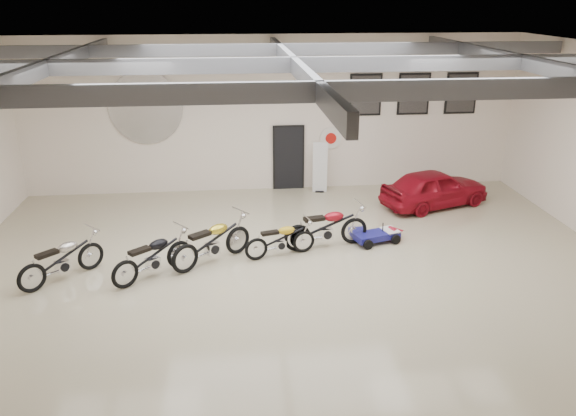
{
  "coord_description": "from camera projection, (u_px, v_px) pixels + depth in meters",
  "views": [
    {
      "loc": [
        -1.33,
        -11.91,
        6.11
      ],
      "look_at": [
        0.0,
        1.2,
        1.1
      ],
      "focal_mm": 35.0,
      "sensor_mm": 36.0,
      "label": 1
    }
  ],
  "objects": [
    {
      "name": "motorcycle_red",
      "position": [
        326.0,
        226.0,
        14.33
      ],
      "size": [
        2.31,
        1.12,
        1.15
      ],
      "primitive_type": null,
      "rotation": [
        0.0,
        0.0,
        0.2
      ],
      "color": "silver",
      "rests_on": "floor"
    },
    {
      "name": "poster_right",
      "position": [
        461.0,
        93.0,
        18.4
      ],
      "size": [
        1.05,
        0.08,
        1.35
      ],
      "primitive_type": null,
      "color": "black",
      "rests_on": "back_wall"
    },
    {
      "name": "go_kart",
      "position": [
        381.0,
        232.0,
        14.75
      ],
      "size": [
        1.61,
        1.08,
        0.54
      ],
      "primitive_type": null,
      "rotation": [
        0.0,
        0.0,
        0.3
      ],
      "color": "navy",
      "rests_on": "floor"
    },
    {
      "name": "ceiling_beams",
      "position": [
        294.0,
        65.0,
        11.68
      ],
      "size": [
        15.8,
        11.8,
        0.32
      ],
      "primitive_type": null,
      "color": "#5A5C62",
      "rests_on": "ceiling"
    },
    {
      "name": "motorcycle_yellow",
      "position": [
        280.0,
        239.0,
        13.87
      ],
      "size": [
        1.88,
        1.01,
        0.93
      ],
      "primitive_type": null,
      "rotation": [
        0.0,
        0.0,
        0.27
      ],
      "color": "silver",
      "rests_on": "floor"
    },
    {
      "name": "door",
      "position": [
        289.0,
        158.0,
        18.58
      ],
      "size": [
        0.92,
        0.08,
        2.1
      ],
      "primitive_type": "cube",
      "color": "black",
      "rests_on": "back_wall"
    },
    {
      "name": "motorcycle_black",
      "position": [
        152.0,
        256.0,
        12.8
      ],
      "size": [
        1.98,
        1.81,
        1.07
      ],
      "primitive_type": null,
      "rotation": [
        0.0,
        0.0,
        0.7
      ],
      "color": "silver",
      "rests_on": "floor"
    },
    {
      "name": "poster_left",
      "position": [
        365.0,
        95.0,
        18.09
      ],
      "size": [
        1.05,
        0.08,
        1.35
      ],
      "primitive_type": null,
      "color": "black",
      "rests_on": "back_wall"
    },
    {
      "name": "floor",
      "position": [
        293.0,
        269.0,
        13.37
      ],
      "size": [
        16.0,
        12.0,
        0.01
      ],
      "primitive_type": "cube",
      "color": "tan",
      "rests_on": "ground"
    },
    {
      "name": "ceiling",
      "position": [
        294.0,
        52.0,
        11.59
      ],
      "size": [
        16.0,
        12.0,
        0.01
      ],
      "primitive_type": "cube",
      "color": "gray",
      "rests_on": "back_wall"
    },
    {
      "name": "back_wall",
      "position": [
        273.0,
        115.0,
        18.06
      ],
      "size": [
        16.0,
        0.02,
        5.0
      ],
      "primitive_type": "cube",
      "color": "#F1E0D0",
      "rests_on": "floor"
    },
    {
      "name": "motorcycle_silver",
      "position": [
        61.0,
        259.0,
        12.67
      ],
      "size": [
        1.92,
        1.89,
        1.07
      ],
      "primitive_type": null,
      "rotation": [
        0.0,
        0.0,
        0.77
      ],
      "color": "silver",
      "rests_on": "floor"
    },
    {
      "name": "poster_mid",
      "position": [
        414.0,
        94.0,
        18.24
      ],
      "size": [
        1.05,
        0.08,
        1.35
      ],
      "primitive_type": null,
      "color": "black",
      "rests_on": "back_wall"
    },
    {
      "name": "logo_plaque",
      "position": [
        146.0,
        108.0,
        17.53
      ],
      "size": [
        2.3,
        0.06,
        1.16
      ],
      "primitive_type": null,
      "color": "silver",
      "rests_on": "back_wall"
    },
    {
      "name": "motorcycle_gold",
      "position": [
        212.0,
        241.0,
        13.48
      ],
      "size": [
        2.19,
        1.89,
        1.16
      ],
      "primitive_type": null,
      "rotation": [
        0.0,
        0.0,
        0.65
      ],
      "color": "silver",
      "rests_on": "floor"
    },
    {
      "name": "oil_sign",
      "position": [
        331.0,
        138.0,
        18.48
      ],
      "size": [
        0.72,
        0.1,
        0.72
      ],
      "primitive_type": null,
      "color": "white",
      "rests_on": "back_wall"
    },
    {
      "name": "vintage_car",
      "position": [
        435.0,
        188.0,
        17.17
      ],
      "size": [
        2.45,
        3.69,
        1.17
      ],
      "primitive_type": "imported",
      "rotation": [
        0.0,
        0.0,
        1.91
      ],
      "color": "maroon",
      "rests_on": "floor"
    },
    {
      "name": "banner_stand",
      "position": [
        320.0,
        166.0,
        18.31
      ],
      "size": [
        0.49,
        0.25,
        1.75
      ],
      "primitive_type": null,
      "rotation": [
        0.0,
        0.0,
        -0.13
      ],
      "color": "white",
      "rests_on": "floor"
    }
  ]
}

